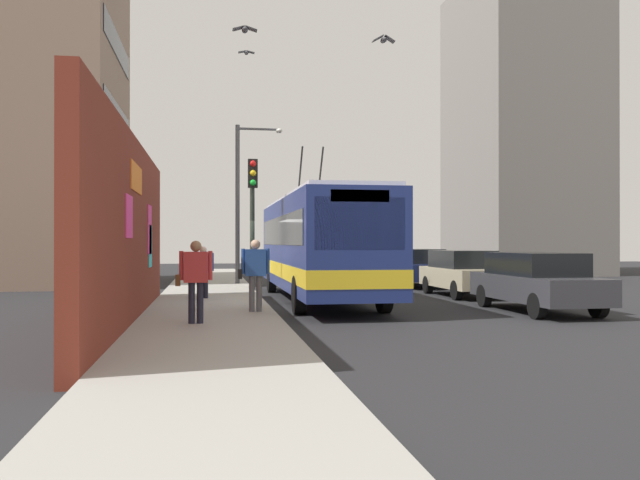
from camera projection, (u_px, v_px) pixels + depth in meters
name	position (u px, v px, depth m)	size (l,w,h in m)	color
ground_plane	(264.00, 305.00, 19.64)	(80.00, 80.00, 0.00)	#232326
sidewalk_slab	(210.00, 303.00, 19.38)	(48.00, 3.20, 0.15)	#9E9B93
graffiti_wall	(131.00, 232.00, 14.96)	(13.59, 0.32, 4.17)	maroon
building_far_left	(38.00, 116.00, 29.77)	(9.68, 6.90, 15.04)	gray
building_far_right	(521.00, 128.00, 40.19)	(9.00, 7.06, 17.58)	gray
city_bus	(318.00, 243.00, 21.08)	(11.97, 2.54, 5.07)	navy
parked_car_dark_gray	(536.00, 281.00, 17.74)	(4.75, 1.83, 1.58)	#38383D
parked_car_champagne	(463.00, 272.00, 22.90)	(4.31, 1.76, 1.58)	#C6B793
parked_car_navy	(416.00, 267.00, 28.07)	(4.73, 1.90, 1.58)	navy
parked_car_black	(380.00, 262.00, 34.03)	(4.61, 1.85, 1.58)	black
pedestrian_midblock	(203.00, 268.00, 20.33)	(0.22, 0.72, 1.58)	#1E1E2D
pedestrian_at_curb	(255.00, 269.00, 16.39)	(0.24, 0.78, 1.77)	#595960
pedestrian_near_wall	(195.00, 274.00, 13.98)	(0.23, 0.77, 1.74)	#1E1E2D
traffic_light	(253.00, 205.00, 19.64)	(0.49, 0.28, 4.18)	#2D382D
street_lamp	(243.00, 192.00, 27.82)	(0.44, 1.97, 6.62)	#4C4C51
flying_pigeons	(303.00, 9.00, 16.96)	(9.52, 3.82, 3.01)	#47474C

